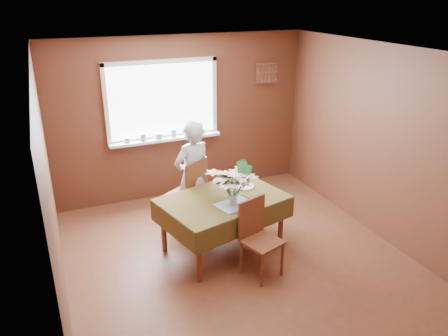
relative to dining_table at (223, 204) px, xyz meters
name	(u,v)px	position (x,y,z in m)	size (l,w,h in m)	color
floor	(241,264)	(0.07, -0.41, -0.63)	(4.50, 4.50, 0.00)	brown
ceiling	(245,53)	(0.07, -0.41, 1.87)	(4.50, 4.50, 0.00)	white
wall_back	(182,118)	(0.07, 1.84, 0.62)	(4.00, 4.00, 0.00)	brown
wall_front	(385,286)	(0.07, -2.66, 0.62)	(4.00, 4.00, 0.00)	brown
wall_left	(51,199)	(-1.93, -0.41, 0.62)	(4.50, 4.50, 0.00)	brown
wall_right	(385,146)	(2.07, -0.41, 0.62)	(4.50, 4.50, 0.00)	brown
window_assembly	(164,114)	(-0.23, 1.79, 0.72)	(1.72, 0.20, 1.22)	white
spoon_rack	(267,73)	(1.52, 1.81, 1.22)	(0.44, 0.05, 0.33)	brown
dining_table	(223,204)	(0.00, 0.00, 0.00)	(1.68, 1.34, 0.72)	brown
chair_far	(191,191)	(-0.20, 0.67, -0.08)	(0.60, 0.60, 1.02)	brown
chair_near	(257,234)	(0.17, -0.61, -0.13)	(0.49, 0.50, 0.91)	brown
seated_woman	(193,177)	(-0.17, 0.66, 0.14)	(0.56, 0.37, 1.54)	white
flower_bouquet	(233,182)	(0.04, -0.20, 0.38)	(0.52, 0.52, 0.45)	white
side_plate	(244,186)	(0.38, 0.20, 0.09)	(0.26, 0.26, 0.01)	white
table_knife	(246,198)	(0.26, -0.12, 0.09)	(0.02, 0.21, 0.00)	silver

